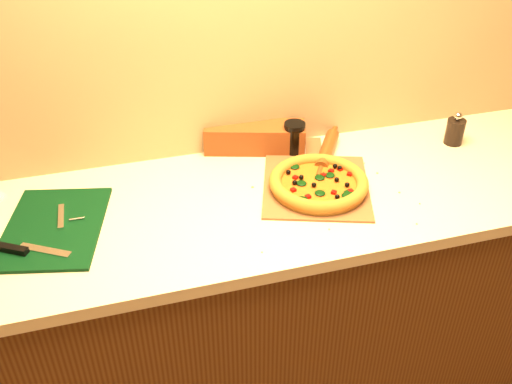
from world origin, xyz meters
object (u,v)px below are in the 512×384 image
(rolling_pin, at_px, (327,151))
(dark_jar, at_px, (294,138))
(pizza_peel, at_px, (316,183))
(pizza, at_px, (319,183))
(pepper_grinder, at_px, (455,131))
(cutting_board, at_px, (53,228))

(rolling_pin, relative_size, dark_jar, 2.63)
(pizza_peel, relative_size, pizza, 1.71)
(pizza_peel, xyz_separation_m, pizza, (-0.00, -0.03, 0.02))
(pizza, distance_m, pepper_grinder, 0.60)
(pepper_grinder, relative_size, dark_jar, 1.05)
(pizza_peel, distance_m, pizza, 0.04)
(pizza, xyz_separation_m, rolling_pin, (0.11, 0.19, -0.00))
(dark_jar, bearing_deg, cutting_board, -164.64)
(rolling_pin, xyz_separation_m, dark_jar, (-0.10, 0.06, 0.04))
(pizza_peel, relative_size, pepper_grinder, 4.37)
(pizza_peel, relative_size, cutting_board, 1.24)
(cutting_board, bearing_deg, pizza_peel, 14.02)
(pizza_peel, bearing_deg, dark_jar, 109.87)
(pizza, bearing_deg, pizza_peel, 81.92)
(cutting_board, distance_m, pepper_grinder, 1.41)
(pizza_peel, xyz_separation_m, dark_jar, (-0.00, 0.21, 0.06))
(pepper_grinder, bearing_deg, pizza_peel, -168.32)
(pizza_peel, height_order, dark_jar, dark_jar)
(pepper_grinder, relative_size, rolling_pin, 0.40)
(pizza_peel, distance_m, dark_jar, 0.22)
(pepper_grinder, bearing_deg, cutting_board, -174.56)
(cutting_board, height_order, rolling_pin, rolling_pin)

